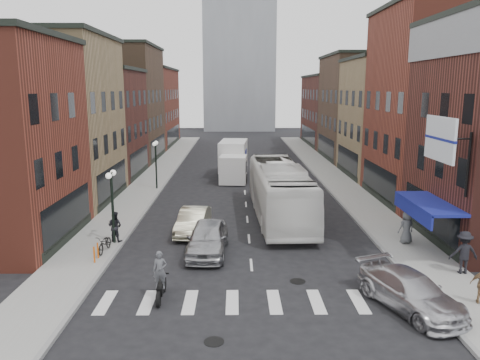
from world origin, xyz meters
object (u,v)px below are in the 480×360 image
Objects in this scene: streetlamp_far at (156,156)px; ped_left_solo at (115,226)px; sedan_left_far at (193,221)px; streetlamp_near at (112,193)px; transit_bus at (280,191)px; bike_rack at (96,253)px; ped_right_c at (406,227)px; box_truck at (233,161)px; billboard_sign at (442,140)px; ped_right_a at (464,252)px; parked_bicycle at (105,243)px; sedan_left_near at (207,238)px; motorcycle_rider at (160,277)px; curb_car at (410,292)px.

streetlamp_far is 13.90m from ped_left_solo.
streetlamp_far is 12.82m from sedan_left_far.
streetlamp_near is 0.32× the size of transit_bus.
ped_right_c reaches higher than bike_rack.
bike_rack is at bearing -102.02° from box_truck.
billboard_sign is 0.46× the size of box_truck.
sedan_left_far is 2.25× the size of ped_right_a.
bike_rack is 6.44m from sedan_left_far.
box_truck reaches higher than sedan_left_far.
streetlamp_near reaches higher than parked_bicycle.
sedan_left_near is 12.21m from ped_right_a.
ped_left_solo is at bearing 90.00° from streetlamp_near.
ped_right_a is at bearing -61.06° from box_truck.
transit_bus reaches higher than sedan_left_far.
motorcycle_rider is 13.91m from ped_right_c.
sedan_left_far is at bearing -150.49° from transit_bus.
curb_car is (9.81, -0.90, -0.25)m from motorcycle_rider.
motorcycle_rider is (3.60, -6.75, -1.95)m from streetlamp_near.
billboard_sign is 1.79× the size of motorcycle_rider.
sedan_left_far is at bearing -26.41° from ped_right_c.
curb_car is at bearing -121.83° from billboard_sign.
sedan_left_far is at bearing 26.56° from streetlamp_near.
bike_rack is at bearing -142.45° from transit_bus.
parked_bicycle is 0.96× the size of ped_right_c.
ped_left_solo is 15.91m from ped_right_c.
billboard_sign is at bearing -175.86° from ped_left_solo.
box_truck is at bearing -91.42° from ped_left_solo.
motorcycle_rider is 5.58m from sedan_left_near.
billboard_sign is at bearing -56.29° from transit_bus.
bike_rack is at bearing 130.86° from motorcycle_rider.
motorcycle_rider is at bearing 12.59° from ped_right_c.
transit_bus is 7.69× the size of ped_left_solo.
motorcycle_rider is 0.42× the size of sedan_left_near.
parked_bicycle is 1.76m from ped_left_solo.
ped_right_a is at bearing 7.47° from motorcycle_rider.
sedan_left_far is at bearing 47.73° from bike_rack.
sedan_left_near is at bearing -12.17° from ped_right_a.
ped_left_solo is 17.63m from ped_right_a.
sedan_left_near is (5.18, -1.41, -2.07)m from streetlamp_near.
billboard_sign reaches higher than ped_right_a.
transit_bus reaches higher than ped_right_a.
ped_right_c is at bearing -59.19° from box_truck.
motorcycle_rider is (-12.39, -3.25, -5.17)m from billboard_sign.
ped_left_solo is at bearing -153.77° from transit_bus.
transit_bus is at bearing -56.84° from ped_right_c.
ped_right_c is (-1.10, 4.18, -0.09)m from ped_right_a.
billboard_sign reaches higher than streetlamp_near.
curb_car is 2.75× the size of ped_right_c.
sedan_left_near is at bearing -124.79° from transit_bus.
ped_right_a reaches higher than sedan_left_near.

